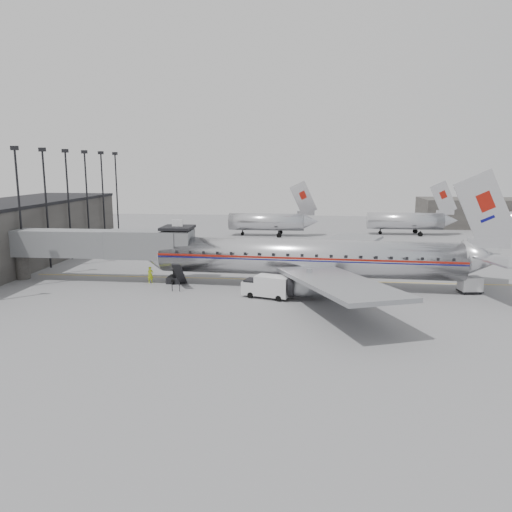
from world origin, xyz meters
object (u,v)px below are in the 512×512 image
Objects in this scene: service_van at (267,286)px; ramp_worker at (150,275)px; baggage_cart_navy at (342,281)px; baggage_cart_white at (470,284)px; airliner at (315,258)px.

service_van is 2.77× the size of ramp_worker.
baggage_cart_navy is 21.28m from ramp_worker.
service_van is at bearing -60.04° from ramp_worker.
ramp_worker is (-34.45, 1.00, 0.01)m from baggage_cart_white.
ramp_worker reaches higher than baggage_cart_white.
airliner reaches higher than baggage_cart_navy.
ramp_worker is at bearing 178.13° from service_van.
baggage_cart_white is at bearing 0.10° from airliner.
ramp_worker reaches higher than baggage_cart_navy.
baggage_cart_navy is (7.67, 3.98, -0.20)m from service_van.
airliner is 15.80× the size of baggage_cart_navy.
baggage_cart_navy is at bearing 171.57° from baggage_cart_white.
baggage_cart_white is (20.86, 3.98, -0.27)m from service_van.
airliner is 3.79m from baggage_cart_navy.
airliner is at bearing 168.19° from baggage_cart_white.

